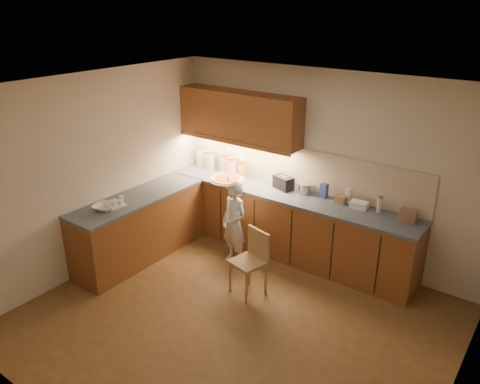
{
  "coord_description": "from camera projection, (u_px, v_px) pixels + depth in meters",
  "views": [
    {
      "loc": [
        2.63,
        -3.48,
        3.4
      ],
      "look_at": [
        -0.8,
        1.2,
        1.0
      ],
      "focal_mm": 35.0,
      "sensor_mm": 36.0,
      "label": 1
    }
  ],
  "objects": [
    {
      "name": "card_box_b",
      "position": [
        408.0,
        216.0,
        5.6
      ],
      "size": [
        0.21,
        0.17,
        0.15
      ],
      "primitive_type": "cube",
      "rotation": [
        0.0,
        0.0,
        0.09
      ],
      "color": "#9E7855",
      "rests_on": "l_counter"
    },
    {
      "name": "pizza_on_board",
      "position": [
        227.0,
        179.0,
        6.88
      ],
      "size": [
        0.55,
        0.55,
        0.22
      ],
      "rotation": [
        0.0,
        0.0,
        0.4
      ],
      "color": "tan",
      "rests_on": "l_counter"
    },
    {
      "name": "room",
      "position": [
        234.0,
        185.0,
        4.69
      ],
      "size": [
        4.54,
        4.5,
        2.62
      ],
      "color": "brown",
      "rests_on": "ground"
    },
    {
      "name": "spice_jar_b",
      "position": [
        120.0,
        203.0,
        6.04
      ],
      "size": [
        0.07,
        0.07,
        0.08
      ],
      "primitive_type": "cylinder",
      "rotation": [
        0.0,
        0.0,
        0.12
      ],
      "color": "white",
      "rests_on": "l_counter"
    },
    {
      "name": "child",
      "position": [
        234.0,
        224.0,
        6.29
      ],
      "size": [
        0.49,
        0.39,
        1.19
      ],
      "primitive_type": "imported",
      "rotation": [
        0.0,
        0.0,
        -0.26
      ],
      "color": "silver",
      "rests_on": "ground"
    },
    {
      "name": "upper_cabinets",
      "position": [
        239.0,
        116.0,
        6.68
      ],
      "size": [
        1.95,
        0.36,
        0.73
      ],
      "color": "brown",
      "rests_on": "ground"
    },
    {
      "name": "l_counter",
      "position": [
        235.0,
        224.0,
        6.59
      ],
      "size": [
        3.77,
        2.62,
        0.92
      ],
      "color": "brown",
      "rests_on": "ground"
    },
    {
      "name": "white_bottle",
      "position": [
        348.0,
        196.0,
        6.11
      ],
      "size": [
        0.07,
        0.07,
        0.2
      ],
      "primitive_type": "cube",
      "rotation": [
        0.0,
        0.0,
        -0.05
      ],
      "color": "silver",
      "rests_on": "l_counter"
    },
    {
      "name": "canister_d",
      "position": [
        232.0,
        166.0,
        7.08
      ],
      "size": [
        0.17,
        0.17,
        0.27
      ],
      "rotation": [
        0.0,
        0.0,
        0.42
      ],
      "color": "white",
      "rests_on": "l_counter"
    },
    {
      "name": "spice_jar_a",
      "position": [
        121.0,
        198.0,
        6.2
      ],
      "size": [
        0.07,
        0.07,
        0.08
      ],
      "primitive_type": "cylinder",
      "rotation": [
        0.0,
        0.0,
        -0.19
      ],
      "color": "silver",
      "rests_on": "l_counter"
    },
    {
      "name": "mixing_bowl",
      "position": [
        105.0,
        207.0,
        5.93
      ],
      "size": [
        0.34,
        0.34,
        0.07
      ],
      "primitive_type": "imported",
      "rotation": [
        0.0,
        0.0,
        0.22
      ],
      "color": "white",
      "rests_on": "l_counter"
    },
    {
      "name": "backsplash",
      "position": [
        297.0,
        168.0,
        6.55
      ],
      "size": [
        3.75,
        0.02,
        0.58
      ],
      "primitive_type": "cube",
      "color": "beige",
      "rests_on": "l_counter"
    },
    {
      "name": "flat_pack",
      "position": [
        359.0,
        205.0,
        5.97
      ],
      "size": [
        0.23,
        0.17,
        0.09
      ],
      "primitive_type": "cube",
      "rotation": [
        0.0,
        0.0,
        0.08
      ],
      "color": "white",
      "rests_on": "l_counter"
    },
    {
      "name": "dough_cloth",
      "position": [
        114.0,
        205.0,
        6.06
      ],
      "size": [
        0.34,
        0.29,
        0.02
      ],
      "primitive_type": "cube",
      "rotation": [
        0.0,
        0.0,
        -0.19
      ],
      "color": "silver",
      "rests_on": "l_counter"
    },
    {
      "name": "canister_a",
      "position": [
        201.0,
        156.0,
        7.43
      ],
      "size": [
        0.16,
        0.16,
        0.33
      ],
      "rotation": [
        0.0,
        0.0,
        0.08
      ],
      "color": "white",
      "rests_on": "l_counter"
    },
    {
      "name": "canister_b",
      "position": [
        210.0,
        160.0,
        7.3
      ],
      "size": [
        0.17,
        0.17,
        0.3
      ],
      "rotation": [
        0.0,
        0.0,
        -0.17
      ],
      "color": "beige",
      "rests_on": "l_counter"
    },
    {
      "name": "oil_jug",
      "position": [
        242.0,
        168.0,
        6.96
      ],
      "size": [
        0.12,
        0.1,
        0.33
      ],
      "rotation": [
        0.0,
        0.0,
        -0.24
      ],
      "color": "#B89424",
      "rests_on": "l_counter"
    },
    {
      "name": "toaster",
      "position": [
        283.0,
        183.0,
        6.56
      ],
      "size": [
        0.32,
        0.24,
        0.19
      ],
      "rotation": [
        0.0,
        0.0,
        -0.31
      ],
      "color": "black",
      "rests_on": "l_counter"
    },
    {
      "name": "canister_c",
      "position": [
        225.0,
        163.0,
        7.2
      ],
      "size": [
        0.15,
        0.15,
        0.29
      ],
      "rotation": [
        0.0,
        0.0,
        -0.27
      ],
      "color": "beige",
      "rests_on": "l_counter"
    },
    {
      "name": "blue_box",
      "position": [
        324.0,
        191.0,
        6.27
      ],
      "size": [
        0.11,
        0.08,
        0.2
      ],
      "primitive_type": "cube",
      "rotation": [
        0.0,
        0.0,
        -0.14
      ],
      "color": "#304A90",
      "rests_on": "l_counter"
    },
    {
      "name": "card_box_a",
      "position": [
        341.0,
        199.0,
        6.12
      ],
      "size": [
        0.16,
        0.12,
        0.1
      ],
      "primitive_type": "cube",
      "rotation": [
        0.0,
        0.0,
        -0.1
      ],
      "color": "#956C50",
      "rests_on": "l_counter"
    },
    {
      "name": "wooden_chair",
      "position": [
        252.0,
        257.0,
        5.71
      ],
      "size": [
        0.45,
        0.45,
        0.82
      ],
      "rotation": [
        0.0,
        0.0,
        -0.24
      ],
      "color": "tan",
      "rests_on": "ground"
    },
    {
      "name": "steel_pot",
      "position": [
        305.0,
        188.0,
        6.42
      ],
      "size": [
        0.19,
        0.19,
        0.14
      ],
      "color": "#A6A6AB",
      "rests_on": "l_counter"
    },
    {
      "name": "tall_jar",
      "position": [
        380.0,
        205.0,
        5.83
      ],
      "size": [
        0.07,
        0.07,
        0.21
      ],
      "rotation": [
        0.0,
        0.0,
        0.03
      ],
      "color": "white",
      "rests_on": "l_counter"
    }
  ]
}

